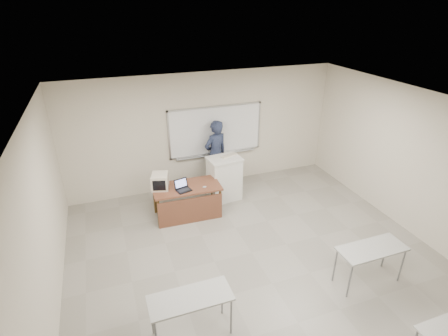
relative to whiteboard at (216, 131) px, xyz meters
name	(u,v)px	position (x,y,z in m)	size (l,w,h in m)	color
floor	(272,284)	(-0.30, -3.97, -1.49)	(7.00, 8.00, 0.01)	gray
whiteboard	(216,131)	(0.00, 0.00, 0.00)	(2.48, 0.10, 1.31)	white
student_desks	(320,315)	(-0.30, -5.32, -0.81)	(4.40, 2.20, 0.73)	#ADADA8
instructor_desk	(188,196)	(-1.15, -1.42, -0.92)	(1.52, 0.76, 0.75)	brown
podium	(224,178)	(-0.09, -0.90, -0.92)	(0.79, 0.57, 1.11)	silver
crt_monitor	(160,181)	(-1.70, -1.18, -0.56)	(0.37, 0.42, 0.35)	beige
laptop	(183,187)	(-1.25, -1.44, -0.67)	(0.31, 0.29, 0.23)	black
mouse	(205,187)	(-0.78, -1.51, -0.71)	(0.09, 0.06, 0.03)	#B7BABF
keyboard	(229,155)	(0.06, -0.82, -0.36)	(0.43, 0.14, 0.02)	beige
presenter	(216,155)	(-0.08, -0.23, -0.56)	(0.67, 0.44, 1.85)	black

